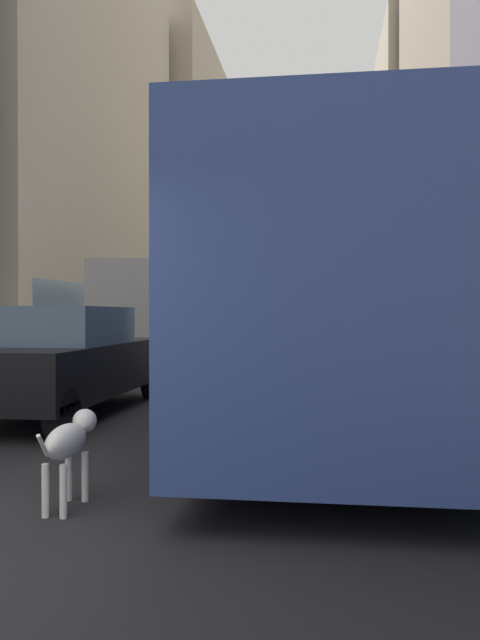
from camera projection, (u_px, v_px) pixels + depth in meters
ground_plane at (281, 338)px, 38.35m from camera, size 120.00×120.00×0.00m
sidewalk_left at (191, 336)px, 39.13m from camera, size 2.40×110.00×0.15m
sidewalk_right at (375, 337)px, 37.58m from camera, size 2.40×110.00×0.15m
building_left_mid at (38, 138)px, 31.74m from camera, size 8.56×20.62×21.02m
building_left_far at (155, 198)px, 53.72m from camera, size 11.39×22.19×23.05m
building_right_far at (442, 196)px, 49.36m from camera, size 10.42×20.51×21.81m
transit_bus at (332, 297)px, 9.65m from camera, size 2.78×11.53×3.05m
car_grey_wagon at (238, 325)px, 39.55m from camera, size 1.89×3.98×1.62m
car_red_coupe at (213, 328)px, 30.77m from camera, size 1.79×4.46×1.62m
car_silver_sedan at (255, 322)px, 49.23m from camera, size 1.76×4.35×1.62m
car_black_suv at (65, 360)px, 9.34m from camera, size 1.77×4.68×1.62m
car_blue_hatchback at (300, 325)px, 37.78m from camera, size 1.70×4.39×1.62m
box_truck at (159, 309)px, 20.62m from camera, size 2.30×7.50×3.05m
dalmatian_dog at (69, 441)px, 4.88m from camera, size 0.22×0.96×0.72m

